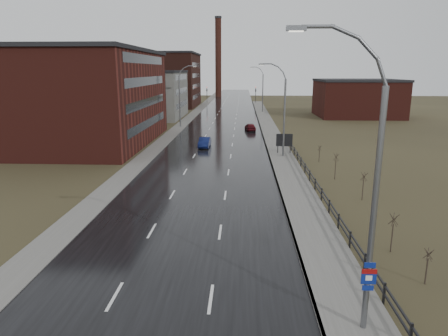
# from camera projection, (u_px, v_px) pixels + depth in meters

# --- Properties ---
(road) EXTENTS (14.00, 300.00, 0.06)m
(road) POSITION_uv_depth(u_px,v_px,m) (222.00, 129.00, 73.24)
(road) COLOR black
(road) RESTS_ON ground
(sidewalk_right) EXTENTS (3.20, 180.00, 0.18)m
(sidewalk_right) POSITION_uv_depth(u_px,v_px,m) (282.00, 158.00, 48.60)
(sidewalk_right) COLOR #595651
(sidewalk_right) RESTS_ON ground
(curb_right) EXTENTS (0.16, 180.00, 0.18)m
(curb_right) POSITION_uv_depth(u_px,v_px,m) (270.00, 158.00, 48.66)
(curb_right) COLOR slate
(curb_right) RESTS_ON ground
(sidewalk_left) EXTENTS (2.40, 260.00, 0.12)m
(sidewalk_left) POSITION_uv_depth(u_px,v_px,m) (178.00, 128.00, 73.60)
(sidewalk_left) COLOR #595651
(sidewalk_left) RESTS_ON ground
(warehouse_near) EXTENTS (22.44, 28.56, 13.50)m
(warehouse_near) POSITION_uv_depth(u_px,v_px,m) (73.00, 97.00, 58.01)
(warehouse_near) COLOR #471914
(warehouse_near) RESTS_ON ground
(warehouse_mid) EXTENTS (16.32, 20.40, 10.50)m
(warehouse_mid) POSITION_uv_depth(u_px,v_px,m) (147.00, 94.00, 90.25)
(warehouse_mid) COLOR slate
(warehouse_mid) RESTS_ON ground
(warehouse_far) EXTENTS (26.52, 24.48, 15.50)m
(warehouse_far) POSITION_uv_depth(u_px,v_px,m) (153.00, 80.00, 118.97)
(warehouse_far) COLOR #331611
(warehouse_far) RESTS_ON ground
(building_right) EXTENTS (18.36, 16.32, 8.50)m
(building_right) POSITION_uv_depth(u_px,v_px,m) (357.00, 98.00, 92.23)
(building_right) COLOR #471914
(building_right) RESTS_ON ground
(smokestack) EXTENTS (2.70, 2.70, 30.70)m
(smokestack) POSITION_uv_depth(u_px,v_px,m) (218.00, 57.00, 157.11)
(smokestack) COLOR #331611
(smokestack) RESTS_ON ground
(streetlight_main) EXTENTS (3.91, 0.29, 12.11)m
(streetlight_main) POSITION_uv_depth(u_px,v_px,m) (367.00, 191.00, 15.16)
(streetlight_main) COLOR slate
(streetlight_main) RESTS_ON ground
(streetlight_right_mid) EXTENTS (3.36, 0.28, 11.35)m
(streetlight_right_mid) POSITION_uv_depth(u_px,v_px,m) (282.00, 110.00, 48.20)
(streetlight_right_mid) COLOR slate
(streetlight_right_mid) RESTS_ON ground
(streetlight_left) EXTENTS (3.36, 0.28, 11.35)m
(streetlight_left) POSITION_uv_depth(u_px,v_px,m) (181.00, 96.00, 74.13)
(streetlight_left) COLOR slate
(streetlight_left) RESTS_ON ground
(streetlight_right_far) EXTENTS (3.36, 0.28, 11.35)m
(streetlight_right_far) POSITION_uv_depth(u_px,v_px,m) (262.00, 89.00, 100.58)
(streetlight_right_far) COLOR slate
(streetlight_right_far) RESTS_ON ground
(guardrail) EXTENTS (0.10, 53.05, 1.10)m
(guardrail) POSITION_uv_depth(u_px,v_px,m) (323.00, 195.00, 32.18)
(guardrail) COLOR black
(guardrail) RESTS_ON ground
(shrub_b) EXTENTS (0.46, 0.49, 1.92)m
(shrub_b) POSITION_uv_depth(u_px,v_px,m) (427.00, 266.00, 19.96)
(shrub_b) COLOR #382D23
(shrub_b) RESTS_ON ground
(shrub_c) EXTENTS (0.57, 0.60, 2.41)m
(shrub_c) POSITION_uv_depth(u_px,v_px,m) (392.00, 232.00, 23.47)
(shrub_c) COLOR #382D23
(shrub_c) RESTS_ON ground
(shrub_d) EXTENTS (0.56, 0.59, 2.36)m
(shrub_d) POSITION_uv_depth(u_px,v_px,m) (363.00, 186.00, 33.00)
(shrub_d) COLOR #382D23
(shrub_d) RESTS_ON ground
(shrub_e) EXTENTS (0.63, 0.66, 2.66)m
(shrub_e) POSITION_uv_depth(u_px,v_px,m) (336.00, 166.00, 39.20)
(shrub_e) COLOR #382D23
(shrub_e) RESTS_ON ground
(shrub_f) EXTENTS (0.47, 0.50, 1.98)m
(shrub_f) POSITION_uv_depth(u_px,v_px,m) (319.00, 153.00, 46.77)
(shrub_f) COLOR #382D23
(shrub_f) RESTS_ON ground
(billboard) EXTENTS (2.08, 0.17, 2.66)m
(billboard) POSITION_uv_depth(u_px,v_px,m) (284.00, 141.00, 50.96)
(billboard) COLOR black
(billboard) RESTS_ON ground
(traffic_light_left) EXTENTS (0.58, 2.73, 5.30)m
(traffic_light_left) POSITION_uv_depth(u_px,v_px,m) (207.00, 89.00, 130.70)
(traffic_light_left) COLOR black
(traffic_light_left) RESTS_ON ground
(traffic_light_right) EXTENTS (0.58, 2.73, 5.30)m
(traffic_light_right) POSITION_uv_depth(u_px,v_px,m) (256.00, 89.00, 130.00)
(traffic_light_right) COLOR black
(traffic_light_right) RESTS_ON ground
(car_near) EXTENTS (1.56, 4.21, 1.38)m
(car_near) POSITION_uv_depth(u_px,v_px,m) (205.00, 143.00, 55.63)
(car_near) COLOR #0E1748
(car_near) RESTS_ON ground
(car_far) EXTENTS (2.13, 4.18, 1.36)m
(car_far) POSITION_uv_depth(u_px,v_px,m) (250.00, 127.00, 70.77)
(car_far) COLOR #490C12
(car_far) RESTS_ON ground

